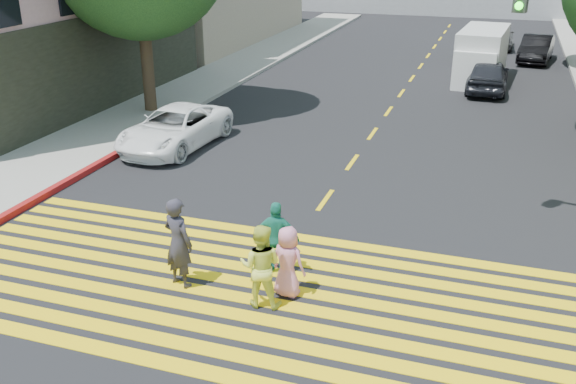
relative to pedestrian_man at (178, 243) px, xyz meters
The scene contains 14 objects.
ground 2.10m from the pedestrian_man, 34.88° to the right, with size 120.00×120.00×0.00m, color black.
sidewalk_left 22.06m from the pedestrian_man, 108.37° to the left, with size 3.00×40.00×0.15m, color gray.
curb_red 7.31m from the pedestrian_man, 137.40° to the left, with size 0.20×8.00×0.16m, color maroon.
crosswalk 1.81m from the pedestrian_man, ahead, with size 13.40×5.30×0.01m.
lane_line 21.49m from the pedestrian_man, 85.85° to the left, with size 0.12×34.40×0.01m.
pedestrian_man is the anchor object (origin of this frame).
pedestrian_woman 1.74m from the pedestrian_man, ahead, with size 0.78×0.61×1.60m, color #DDE650.
pedestrian_child 2.12m from the pedestrian_man, ahead, with size 0.68×0.44×1.40m, color pink.
pedestrian_extra 1.93m from the pedestrian_man, 32.91° to the left, with size 0.89×0.37×1.52m, color #1D846E.
white_sedan 8.58m from the pedestrian_man, 118.30° to the left, with size 2.07×4.50×1.25m, color white.
dark_car_near 19.03m from the pedestrian_man, 75.06° to the left, with size 1.63×4.04×1.38m, color black.
silver_car 30.10m from the pedestrian_man, 80.44° to the left, with size 1.72×4.24×1.23m, color gray.
dark_car_parked 26.90m from the pedestrian_man, 74.95° to the left, with size 1.42×4.07×1.34m, color black.
white_van 20.79m from the pedestrian_man, 77.55° to the left, with size 2.17×4.99×2.30m.
Camera 1 is at (3.86, -8.55, 6.43)m, focal length 40.00 mm.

